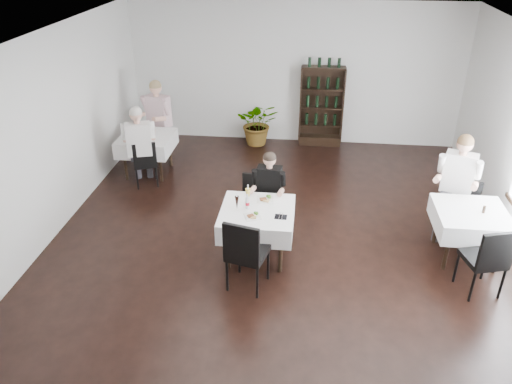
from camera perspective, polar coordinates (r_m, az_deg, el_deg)
room_shell at (r=6.65m, az=2.71°, el=3.25°), size 9.00×9.00×9.00m
wine_shelf at (r=10.89m, az=7.48°, el=9.56°), size 0.90×0.28×1.75m
main_table at (r=7.09m, az=0.13°, el=-3.08°), size 1.03×1.03×0.77m
left_table at (r=9.77m, az=-12.38°, el=5.46°), size 0.98×0.98×0.77m
right_table at (r=7.68m, az=23.29°, el=-3.00°), size 0.98×0.98×0.77m
potted_tree at (r=10.94m, az=0.24°, el=7.89°), size 0.94×0.83×0.97m
main_chair_far at (r=7.69m, az=-0.24°, el=-1.04°), size 0.50×0.51×0.95m
main_chair_near at (r=6.45m, az=-1.25°, el=-6.76°), size 0.59×0.59×1.07m
left_chair_far at (r=10.53m, az=-11.03°, el=6.54°), size 0.50×0.50×0.86m
left_chair_near at (r=9.30m, az=-12.56°, el=3.52°), size 0.54×0.54×0.90m
right_chair_far at (r=8.28m, az=22.89°, el=-1.54°), size 0.44×0.44×0.87m
right_chair_near at (r=7.02m, az=24.99°, el=-6.78°), size 0.58×0.58×1.03m
diner_main at (r=7.58m, az=1.43°, el=0.52°), size 0.52×0.53×1.34m
diner_left_far at (r=10.21m, az=-11.41°, el=8.59°), size 0.73×0.77×1.65m
diner_left_near at (r=9.21m, az=-13.20°, el=5.81°), size 0.65×0.69×1.55m
diner_right_far at (r=8.05m, az=22.01°, el=1.40°), size 0.71×0.75×1.63m
plate_far at (r=7.24m, az=1.10°, el=-0.85°), size 0.26×0.26×0.07m
plate_near at (r=6.83m, az=-0.34°, el=-2.76°), size 0.27×0.27×0.07m
pilsner_dark at (r=6.98m, az=-2.19°, el=-1.23°), size 0.06×0.06×0.26m
pilsner_lager at (r=7.07m, az=-0.93°, el=-0.54°), size 0.07×0.07×0.32m
coke_bottle at (r=7.00m, az=-0.98°, el=-1.24°), size 0.06×0.06×0.23m
napkin_cutlery at (r=6.85m, az=2.85°, el=-2.84°), size 0.17×0.19×0.02m
pepper_mill at (r=7.60m, az=24.61°, el=-1.83°), size 0.05×0.05×0.10m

